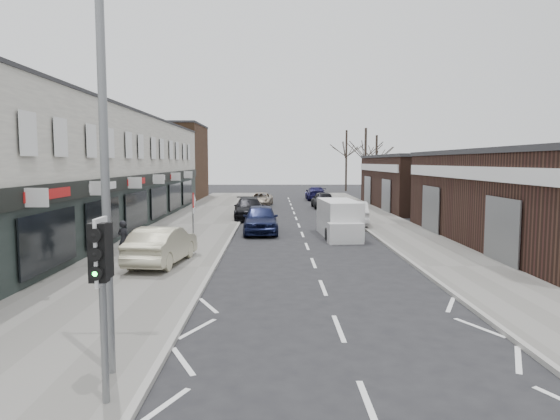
{
  "coord_description": "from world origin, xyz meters",
  "views": [
    {
      "loc": [
        -1.6,
        -9.99,
        4.12
      ],
      "look_at": [
        -1.41,
        5.62,
        2.6
      ],
      "focal_mm": 32.0,
      "sensor_mm": 36.0,
      "label": 1
    }
  ],
  "objects_px": {
    "traffic_light": "(101,267)",
    "parked_car_left_c": "(261,199)",
    "parked_car_left_b": "(249,209)",
    "parked_car_right_b": "(323,200)",
    "pedestrian": "(124,240)",
    "white_van": "(339,220)",
    "sedan_on_pavement": "(162,245)",
    "street_lamp": "(113,134)",
    "parked_car_right_c": "(316,193)",
    "parked_car_left_a": "(261,219)",
    "parked_car_right_a": "(353,213)",
    "warning_sign": "(194,205)"
  },
  "relations": [
    {
      "from": "warning_sign",
      "to": "parked_car_right_b",
      "type": "distance_m",
      "value": 23.57
    },
    {
      "from": "traffic_light",
      "to": "white_van",
      "type": "bearing_deg",
      "value": 71.6
    },
    {
      "from": "sedan_on_pavement",
      "to": "parked_car_left_b",
      "type": "relative_size",
      "value": 0.85
    },
    {
      "from": "parked_car_right_c",
      "to": "sedan_on_pavement",
      "type": "bearing_deg",
      "value": 75.53
    },
    {
      "from": "street_lamp",
      "to": "parked_car_left_a",
      "type": "distance_m",
      "value": 19.88
    },
    {
      "from": "sedan_on_pavement",
      "to": "pedestrian",
      "type": "height_order",
      "value": "pedestrian"
    },
    {
      "from": "warning_sign",
      "to": "parked_car_right_c",
      "type": "bearing_deg",
      "value": 75.77
    },
    {
      "from": "street_lamp",
      "to": "pedestrian",
      "type": "xyz_separation_m",
      "value": [
        -3.29,
        11.22,
        -3.7
      ]
    },
    {
      "from": "traffic_light",
      "to": "parked_car_right_b",
      "type": "xyz_separation_m",
      "value": [
        7.13,
        36.18,
        -1.67
      ]
    },
    {
      "from": "traffic_light",
      "to": "white_van",
      "type": "xyz_separation_m",
      "value": [
        6.4,
        19.24,
        -1.47
      ]
    },
    {
      "from": "pedestrian",
      "to": "white_van",
      "type": "bearing_deg",
      "value": -120.56
    },
    {
      "from": "parked_car_left_a",
      "to": "parked_car_right_c",
      "type": "distance_m",
      "value": 25.6
    },
    {
      "from": "street_lamp",
      "to": "parked_car_left_c",
      "type": "distance_m",
      "value": 37.65
    },
    {
      "from": "parked_car_left_c",
      "to": "parked_car_right_b",
      "type": "distance_m",
      "value": 6.11
    },
    {
      "from": "warning_sign",
      "to": "parked_car_right_b",
      "type": "relative_size",
      "value": 0.61
    },
    {
      "from": "pedestrian",
      "to": "parked_car_left_b",
      "type": "bearing_deg",
      "value": -81.55
    },
    {
      "from": "parked_car_left_b",
      "to": "parked_car_right_b",
      "type": "bearing_deg",
      "value": 50.93
    },
    {
      "from": "white_van",
      "to": "street_lamp",
      "type": "bearing_deg",
      "value": -114.2
    },
    {
      "from": "parked_car_left_c",
      "to": "parked_car_right_b",
      "type": "relative_size",
      "value": 0.99
    },
    {
      "from": "street_lamp",
      "to": "parked_car_left_a",
      "type": "relative_size",
      "value": 1.65
    },
    {
      "from": "warning_sign",
      "to": "parked_car_left_c",
      "type": "xyz_separation_m",
      "value": [
        2.29,
        24.6,
        -1.59
      ]
    },
    {
      "from": "warning_sign",
      "to": "white_van",
      "type": "height_order",
      "value": "warning_sign"
    },
    {
      "from": "warning_sign",
      "to": "parked_car_left_a",
      "type": "relative_size",
      "value": 0.56
    },
    {
      "from": "parked_car_right_a",
      "to": "parked_car_left_b",
      "type": "bearing_deg",
      "value": -22.06
    },
    {
      "from": "warning_sign",
      "to": "sedan_on_pavement",
      "type": "relative_size",
      "value": 0.6
    },
    {
      "from": "street_lamp",
      "to": "parked_car_right_a",
      "type": "height_order",
      "value": "street_lamp"
    },
    {
      "from": "parked_car_left_b",
      "to": "parked_car_right_b",
      "type": "xyz_separation_m",
      "value": [
        6.13,
        8.6,
        -0.01
      ]
    },
    {
      "from": "pedestrian",
      "to": "parked_car_right_b",
      "type": "bearing_deg",
      "value": -89.24
    },
    {
      "from": "traffic_light",
      "to": "parked_car_left_c",
      "type": "bearing_deg",
      "value": 87.73
    },
    {
      "from": "white_van",
      "to": "pedestrian",
      "type": "height_order",
      "value": "white_van"
    },
    {
      "from": "sedan_on_pavement",
      "to": "parked_car_left_c",
      "type": "xyz_separation_m",
      "value": [
        3.13,
        27.23,
        -0.25
      ]
    },
    {
      "from": "parked_car_right_a",
      "to": "warning_sign",
      "type": "bearing_deg",
      "value": 54.36
    },
    {
      "from": "street_lamp",
      "to": "parked_car_right_c",
      "type": "bearing_deg",
      "value": 80.56
    },
    {
      "from": "warning_sign",
      "to": "parked_car_right_a",
      "type": "height_order",
      "value": "warning_sign"
    },
    {
      "from": "white_van",
      "to": "pedestrian",
      "type": "xyz_separation_m",
      "value": [
        -9.81,
        -6.8,
        -0.03
      ]
    },
    {
      "from": "parked_car_left_b",
      "to": "parked_car_left_c",
      "type": "xyz_separation_m",
      "value": [
        0.53,
        11.04,
        -0.15
      ]
    },
    {
      "from": "parked_car_left_b",
      "to": "parked_car_right_b",
      "type": "relative_size",
      "value": 1.19
    },
    {
      "from": "street_lamp",
      "to": "parked_car_left_b",
      "type": "bearing_deg",
      "value": 87.56
    },
    {
      "from": "parked_car_right_b",
      "to": "white_van",
      "type": "bearing_deg",
      "value": 85.9
    },
    {
      "from": "traffic_light",
      "to": "parked_car_right_a",
      "type": "distance_m",
      "value": 25.33
    },
    {
      "from": "pedestrian",
      "to": "parked_car_left_b",
      "type": "xyz_separation_m",
      "value": [
        4.41,
        15.14,
        -0.15
      ]
    },
    {
      "from": "traffic_light",
      "to": "parked_car_right_a",
      "type": "bearing_deg",
      "value": 71.79
    },
    {
      "from": "traffic_light",
      "to": "parked_car_right_b",
      "type": "bearing_deg",
      "value": 78.85
    },
    {
      "from": "street_lamp",
      "to": "sedan_on_pavement",
      "type": "bearing_deg",
      "value": 98.24
    },
    {
      "from": "sedan_on_pavement",
      "to": "parked_car_left_a",
      "type": "relative_size",
      "value": 0.93
    },
    {
      "from": "traffic_light",
      "to": "parked_car_left_a",
      "type": "distance_m",
      "value": 20.77
    },
    {
      "from": "pedestrian",
      "to": "parked_car_left_a",
      "type": "relative_size",
      "value": 0.33
    },
    {
      "from": "sedan_on_pavement",
      "to": "parked_car_left_b",
      "type": "distance_m",
      "value": 16.4
    },
    {
      "from": "parked_car_right_a",
      "to": "parked_car_right_c",
      "type": "height_order",
      "value": "parked_car_right_a"
    },
    {
      "from": "white_van",
      "to": "parked_car_right_c",
      "type": "distance_m",
      "value": 26.44
    }
  ]
}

